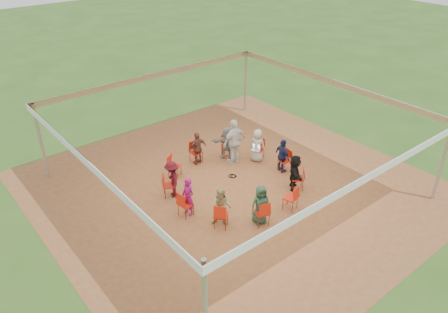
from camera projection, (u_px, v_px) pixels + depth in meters
ground at (233, 187)px, 16.05m from camera, size 80.00×80.00×0.00m
dirt_patch at (233, 187)px, 16.04m from camera, size 13.00×13.00×0.00m
tent at (234, 129)px, 14.87m from camera, size 10.33×10.33×3.00m
chair_0 at (258, 149)px, 17.63m from camera, size 0.57×0.56×0.90m
chair_1 at (226, 147)px, 17.84m from camera, size 0.59×0.60×0.90m
chair_2 at (196, 152)px, 17.41m from camera, size 0.42×0.44×0.90m
chair_3 at (175, 166)px, 16.47m from camera, size 0.59×0.60×0.90m
chair_4 at (169, 185)px, 15.34m from camera, size 0.58×0.57×0.90m
chair_5 at (186, 204)px, 14.35m from camera, size 0.49×0.47×0.90m
chair_6 at (221, 215)px, 13.83m from camera, size 0.61×0.60×0.90m
chair_7 at (262, 213)px, 13.95m from camera, size 0.53×0.54×0.90m
chair_8 at (290, 198)px, 14.66m from camera, size 0.52×0.54×0.90m
chair_9 at (298, 178)px, 15.74m from camera, size 0.61×0.61×0.90m
chair_10 at (285, 161)px, 16.85m from camera, size 0.50×0.48×0.90m
person_seated_0 at (257, 145)px, 17.42m from camera, size 0.61×0.76×1.37m
person_seated_1 at (227, 143)px, 17.61m from camera, size 1.32×1.09×1.37m
person_seated_2 at (198, 148)px, 17.21m from camera, size 0.81×0.42×1.37m
person_seated_3 at (172, 179)px, 15.24m from camera, size 0.77×0.99×1.37m
person_seated_4 at (188, 197)px, 14.31m from camera, size 0.39×0.54×1.37m
person_seated_5 at (222, 207)px, 13.82m from camera, size 0.72×0.76×1.37m
person_seated_6 at (260, 205)px, 13.93m from camera, size 0.75×0.55×1.37m
person_seated_7 at (295, 172)px, 15.63m from camera, size 1.20×1.27×1.37m
person_seated_8 at (282, 156)px, 16.67m from camera, size 0.53×0.86×1.37m
standing_person at (234, 141)px, 17.17m from camera, size 1.12×0.60×1.87m
cable_coil at (233, 176)px, 16.67m from camera, size 0.31×0.31×0.03m
laptop at (256, 148)px, 17.31m from camera, size 0.39×0.42×0.24m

